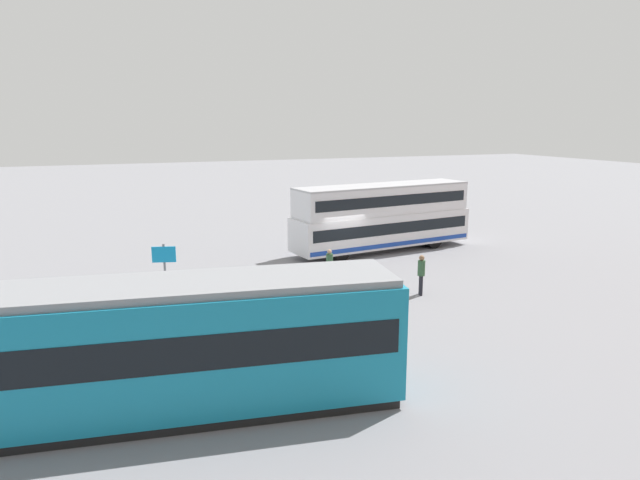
% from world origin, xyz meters
% --- Properties ---
extents(ground_plane, '(160.00, 160.00, 0.00)m').
position_xyz_m(ground_plane, '(0.00, 0.00, 0.00)').
color(ground_plane, gray).
extents(double_decker_bus, '(11.35, 3.86, 3.90)m').
position_xyz_m(double_decker_bus, '(-3.10, -1.23, 2.00)').
color(double_decker_bus, white).
rests_on(double_decker_bus, ground).
extents(tram_yellow, '(12.81, 4.42, 3.52)m').
position_xyz_m(tram_yellow, '(11.22, 13.53, 1.82)').
color(tram_yellow, teal).
rests_on(tram_yellow, ground).
extents(pedestrian_near_railing, '(0.45, 0.45, 1.62)m').
position_xyz_m(pedestrian_near_railing, '(2.42, 3.94, 0.93)').
color(pedestrian_near_railing, '#4C3F2D').
rests_on(pedestrian_near_railing, ground).
extents(pedestrian_crossing, '(0.42, 0.42, 1.79)m').
position_xyz_m(pedestrian_crossing, '(-0.57, 7.16, 1.04)').
color(pedestrian_crossing, black).
rests_on(pedestrian_crossing, ground).
extents(pedestrian_railing, '(6.99, 0.81, 1.08)m').
position_xyz_m(pedestrian_railing, '(5.04, 4.72, 0.74)').
color(pedestrian_railing, gray).
rests_on(pedestrian_railing, ground).
extents(info_sign, '(0.95, 0.32, 2.50)m').
position_xyz_m(info_sign, '(9.92, 4.05, 1.71)').
color(info_sign, slate).
rests_on(info_sign, ground).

